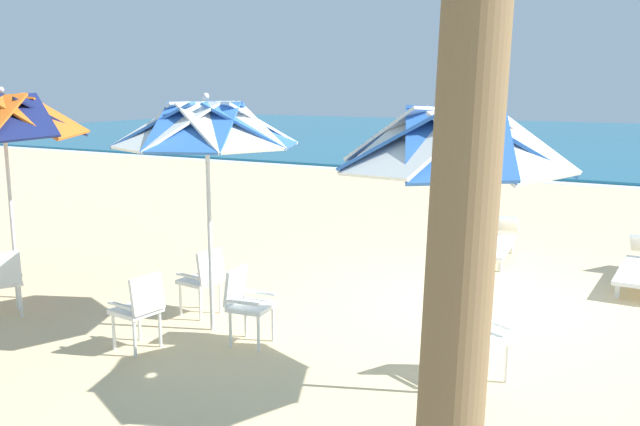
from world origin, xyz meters
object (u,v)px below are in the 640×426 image
plastic_chair_3 (140,307)px  beach_umbrella_0 (453,142)px  plastic_chair_2 (204,277)px  sun_lounger_1 (493,242)px  plastic_chair_5 (2,279)px  plastic_chair_0 (477,331)px  beach_umbrella_2 (3,118)px  beach_umbrella_1 (207,127)px  plastic_chair_1 (246,301)px

plastic_chair_3 → beach_umbrella_0: bearing=9.8°
plastic_chair_2 → sun_lounger_1: plastic_chair_2 is taller
plastic_chair_2 → plastic_chair_3: 1.27m
plastic_chair_5 → plastic_chair_0: bearing=10.8°
beach_umbrella_2 → beach_umbrella_1: bearing=5.3°
plastic_chair_3 → beach_umbrella_2: bearing=168.2°
beach_umbrella_1 → sun_lounger_1: beach_umbrella_1 is taller
beach_umbrella_1 → plastic_chair_3: beach_umbrella_1 is taller
plastic_chair_3 → plastic_chair_5: size_ratio=1.00×
beach_umbrella_1 → beach_umbrella_2: size_ratio=0.98×
plastic_chair_0 → beach_umbrella_2: 6.60m
beach_umbrella_0 → sun_lounger_1: 5.91m
plastic_chair_1 → beach_umbrella_2: bearing=-178.0°
plastic_chair_1 → beach_umbrella_2: size_ratio=0.30×
plastic_chair_3 → beach_umbrella_2: 3.51m
sun_lounger_1 → plastic_chair_5: bearing=-127.0°
plastic_chair_5 → sun_lounger_1: bearing=53.0°
plastic_chair_2 → plastic_chair_3: size_ratio=1.00×
beach_umbrella_1 → sun_lounger_1: (1.97, 5.11, -2.13)m
plastic_chair_0 → plastic_chair_1: size_ratio=1.00×
beach_umbrella_2 → plastic_chair_5: 2.13m
beach_umbrella_2 → plastic_chair_5: beach_umbrella_2 is taller
plastic_chair_1 → sun_lounger_1: (1.36, 5.27, -0.22)m
beach_umbrella_0 → plastic_chair_5: beach_umbrella_0 is taller
beach_umbrella_1 → beach_umbrella_2: beach_umbrella_2 is taller
plastic_chair_1 → plastic_chair_3: size_ratio=1.00×
sun_lounger_1 → plastic_chair_1: bearing=-104.4°
beach_umbrella_1 → plastic_chair_5: beach_umbrella_1 is taller
plastic_chair_3 → beach_umbrella_2: beach_umbrella_2 is taller
plastic_chair_1 → plastic_chair_5: same height
beach_umbrella_0 → plastic_chair_2: bearing=168.5°
plastic_chair_2 → sun_lounger_1: 5.31m
beach_umbrella_1 → plastic_chair_1: (0.61, -0.16, -1.92)m
plastic_chair_0 → plastic_chair_1: (-2.54, -0.33, 0.00)m
beach_umbrella_0 → plastic_chair_5: 5.91m
plastic_chair_0 → plastic_chair_3: size_ratio=1.00×
beach_umbrella_0 → plastic_chair_2: beach_umbrella_0 is taller
plastic_chair_1 → plastic_chair_3: bearing=-141.2°
beach_umbrella_0 → plastic_chair_5: size_ratio=3.22×
plastic_chair_1 → sun_lounger_1: size_ratio=0.39×
plastic_chair_1 → beach_umbrella_1: bearing=165.5°
plastic_chair_1 → plastic_chair_3: 1.16m
plastic_chair_1 → plastic_chair_2: same height
beach_umbrella_2 → beach_umbrella_0: bearing=-0.2°
sun_lounger_1 → beach_umbrella_0: bearing=-79.2°
beach_umbrella_0 → plastic_chair_3: size_ratio=3.22×
plastic_chair_2 → sun_lounger_1: bearing=63.2°
beach_umbrella_1 → plastic_chair_5: 3.33m
plastic_chair_1 → plastic_chair_3: same height
beach_umbrella_0 → beach_umbrella_1: (-3.00, 0.32, 0.03)m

